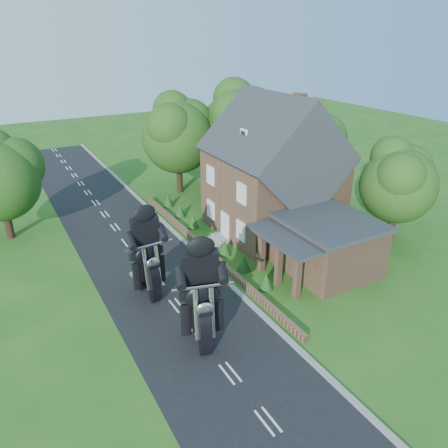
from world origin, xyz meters
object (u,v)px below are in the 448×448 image
garden_wall (205,249)px  annex (325,244)px  motorcycle_lead (202,329)px  motorcycle_follow (149,283)px  house (273,175)px

garden_wall → annex: bearing=-46.2°
garden_wall → motorcycle_lead: (-4.48, -8.56, 0.69)m
annex → motorcycle_lead: size_ratio=3.69×
annex → motorcycle_follow: (-10.82, 2.52, -0.91)m
garden_wall → motorcycle_follow: size_ratio=11.97×
garden_wall → annex: 8.19m
garden_wall → motorcycle_lead: size_ratio=11.52×
motorcycle_lead → annex: bearing=-149.6°
house → annex: house is taller
motorcycle_follow → motorcycle_lead: bearing=94.0°
motorcycle_lead → motorcycle_follow: 5.33m
motorcycle_lead → motorcycle_follow: motorcycle_lead is taller
annex → motorcycle_lead: bearing=-164.7°
motorcycle_follow → annex: bearing=162.6°
house → annex: size_ratio=1.45×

